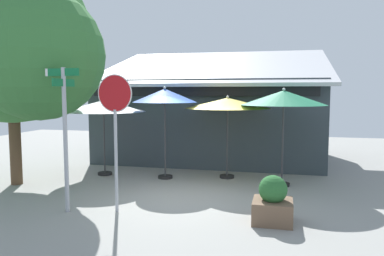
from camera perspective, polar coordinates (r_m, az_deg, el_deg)
ground_plane at (r=9.62m, az=-1.17°, el=-10.52°), size 28.00×28.00×0.10m
cafe_building at (r=15.06m, az=3.36°, el=1.71°), size 8.62×5.91×4.45m
street_sign_post at (r=8.46m, az=-18.72°, el=0.24°), size 0.81×0.75×3.12m
stop_sign at (r=8.18m, az=-11.57°, el=1.83°), size 0.81×0.09×2.98m
patio_umbrella_ivory_left at (r=11.99m, az=-13.28°, el=3.19°), size 2.62×2.62×2.41m
patio_umbrella_royal_blue_center at (r=11.22m, az=-4.15°, el=4.78°), size 1.93×1.93×2.77m
patio_umbrella_mustard_right at (r=11.30m, az=5.40°, el=3.69°), size 2.58×2.58×2.50m
patio_umbrella_forest_green_far_right at (r=10.58m, az=13.72°, el=4.37°), size 2.32×2.32×2.72m
shade_tree at (r=11.30m, az=-24.86°, el=11.39°), size 5.18×4.53×6.26m
sidewalk_planter at (r=7.80m, az=12.14°, el=-10.99°), size 0.78×0.78×0.95m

